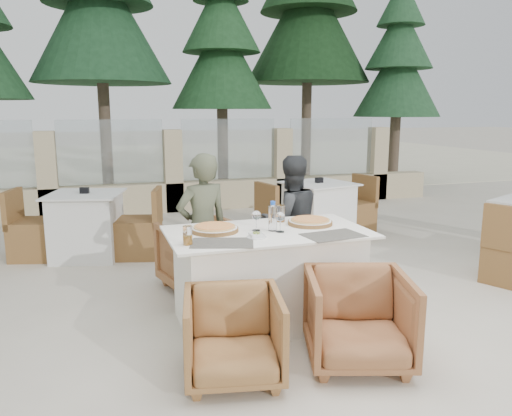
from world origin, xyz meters
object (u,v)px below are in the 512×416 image
object	(u,v)px
armchair_near_right	(358,319)
bg_table_a	(87,226)
pizza_right	(310,222)
bg_table_b	(318,211)
wine_glass_centre	(256,220)
wine_glass_near	(280,221)
beer_glass_left	(188,235)
diner_right	(290,222)
armchair_far_right	(277,261)
armchair_far_left	(202,256)
beer_glass_right	(281,213)
water_bottle	(273,216)
pizza_left	(215,229)
diner_left	(203,229)
dining_table	(267,277)
armchair_near_left	(233,336)
olive_dish	(256,235)

from	to	relation	value
armchair_near_right	bg_table_a	bearing A→B (deg)	136.39
pizza_right	bg_table_b	xyz separation A→B (m)	(1.14, 2.23, -0.41)
wine_glass_centre	bg_table_b	xyz separation A→B (m)	(1.64, 2.31, -0.48)
wine_glass_near	beer_glass_left	bearing A→B (deg)	-169.29
pizza_right	diner_right	world-z (taller)	diner_right
armchair_far_right	armchair_far_left	bearing A→B (deg)	-24.52
beer_glass_right	water_bottle	bearing A→B (deg)	-121.68
beer_glass_left	diner_right	bearing A→B (deg)	38.84
pizza_left	diner_left	world-z (taller)	diner_left
pizza_right	armchair_far_right	world-z (taller)	pizza_right
diner_left	armchair_far_left	bearing A→B (deg)	-114.68
beer_glass_left	beer_glass_right	world-z (taller)	beer_glass_right
beer_glass_right	armchair_far_right	distance (m)	0.74
dining_table	pizza_right	size ratio (longest dim) A/B	4.26
pizza_right	armchair_near_left	bearing A→B (deg)	-136.44
armchair_far_right	bg_table_a	size ratio (longest dim) A/B	0.36
water_bottle	armchair_far_right	distance (m)	1.02
wine_glass_near	bg_table_b	world-z (taller)	wine_glass_near
beer_glass_right	diner_right	world-z (taller)	diner_right
armchair_near_right	beer_glass_left	bearing A→B (deg)	166.83
pizza_right	water_bottle	bearing A→B (deg)	-163.42
armchair_near_left	bg_table_b	world-z (taller)	bg_table_b
diner_right	bg_table_b	world-z (taller)	diner_right
water_bottle	beer_glass_right	bearing A→B (deg)	58.32
olive_dish	bg_table_b	xyz separation A→B (m)	(1.71, 2.52, -0.41)
beer_glass_right	bg_table_a	distance (m)	2.71
beer_glass_right	armchair_near_right	xyz separation A→B (m)	(0.14, -1.12, -0.52)
wine_glass_near	diner_left	world-z (taller)	diner_left
wine_glass_near	beer_glass_left	world-z (taller)	wine_glass_near
pizza_left	bg_table_b	distance (m)	3.00
water_bottle	wine_glass_centre	distance (m)	0.13
olive_dish	bg_table_a	distance (m)	2.90
pizza_left	diner_left	size ratio (longest dim) A/B	0.28
water_bottle	bg_table_b	world-z (taller)	water_bottle
wine_glass_near	olive_dish	xyz separation A→B (m)	(-0.23, -0.11, -0.07)
pizza_right	wine_glass_centre	bearing A→B (deg)	-171.79
armchair_near_left	bg_table_a	xyz separation A→B (m)	(-0.90, 3.17, 0.09)
armchair_near_right	dining_table	bearing A→B (deg)	130.77
water_bottle	wine_glass_near	world-z (taller)	water_bottle
armchair_near_left	armchair_far_left	bearing A→B (deg)	95.93
wine_glass_near	olive_dish	world-z (taller)	wine_glass_near
wine_glass_centre	beer_glass_left	distance (m)	0.65
beer_glass_left	beer_glass_right	xyz separation A→B (m)	(0.90, 0.50, 0.00)
armchair_far_right	diner_left	distance (m)	0.88
wine_glass_near	dining_table	bearing A→B (deg)	136.69
water_bottle	armchair_far_left	distance (m)	1.16
pizza_right	armchair_far_left	distance (m)	1.22
beer_glass_right	bg_table_a	world-z (taller)	beer_glass_right
wine_glass_centre	armchair_far_left	world-z (taller)	wine_glass_centre
wine_glass_near	diner_right	distance (m)	0.93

